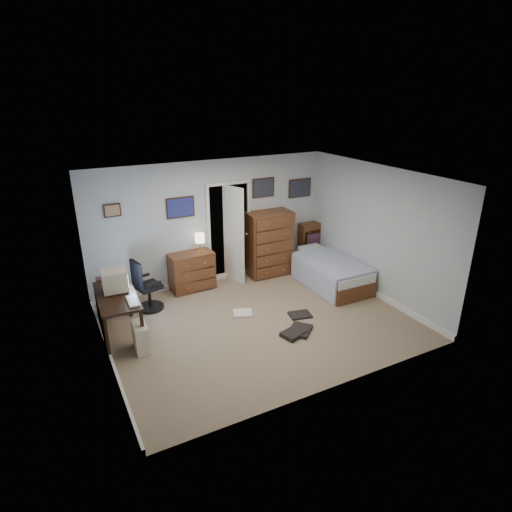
{
  "coord_description": "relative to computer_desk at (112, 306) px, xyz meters",
  "views": [
    {
      "loc": [
        -3.04,
        -5.71,
        3.76
      ],
      "look_at": [
        0.1,
        0.3,
        1.1
      ],
      "focal_mm": 30.0,
      "sensor_mm": 36.0,
      "label": 1
    }
  ],
  "objects": [
    {
      "name": "pc_tower",
      "position": [
        0.29,
        -0.55,
        -0.35
      ],
      "size": [
        0.22,
        0.43,
        0.45
      ],
      "rotation": [
        0.0,
        0.0,
        -0.05
      ],
      "color": "beige",
      "rests_on": "floor"
    },
    {
      "name": "crt_monitor",
      "position": [
        0.11,
        0.15,
        0.36
      ],
      "size": [
        0.4,
        0.37,
        0.36
      ],
      "rotation": [
        0.0,
        0.0,
        -0.05
      ],
      "color": "beige",
      "rests_on": "computer_desk"
    },
    {
      "name": "computer_desk",
      "position": [
        0.0,
        0.0,
        0.0
      ],
      "size": [
        0.65,
        1.32,
        0.74
      ],
      "rotation": [
        0.0,
        0.0,
        -0.05
      ],
      "color": "black",
      "rests_on": "floor"
    },
    {
      "name": "table_lamp",
      "position": [
        1.92,
        1.14,
        0.46
      ],
      "size": [
        0.2,
        0.2,
        0.37
      ],
      "rotation": [
        0.0,
        0.0,
        0.05
      ],
      "color": "gold",
      "rests_on": "low_dresser"
    },
    {
      "name": "floor",
      "position": [
        2.29,
        -0.64,
        -0.58
      ],
      "size": [
        5.0,
        4.0,
        0.02
      ],
      "primitive_type": "cube",
      "color": "#86765C",
      "rests_on": "ground"
    },
    {
      "name": "bed",
      "position": [
        4.28,
        0.05,
        -0.29
      ],
      "size": [
        1.0,
        1.82,
        0.59
      ],
      "rotation": [
        0.0,
        0.0,
        -0.01
      ],
      "color": "brown",
      "rests_on": "floor"
    },
    {
      "name": "headboard_bookcase",
      "position": [
        4.86,
        1.22,
        -0.07
      ],
      "size": [
        1.06,
        0.28,
        0.95
      ],
      "rotation": [
        0.0,
        0.0,
        -0.01
      ],
      "color": "brown",
      "rests_on": "floor"
    },
    {
      "name": "wall_posters",
      "position": [
        2.86,
        1.34,
        1.17
      ],
      "size": [
        4.38,
        0.04,
        0.6
      ],
      "color": "#331E11",
      "rests_on": "floor"
    },
    {
      "name": "doorway",
      "position": [
        2.64,
        1.63,
        0.43
      ],
      "size": [
        0.96,
        1.12,
        2.05
      ],
      "color": "black",
      "rests_on": "floor"
    },
    {
      "name": "office_chair",
      "position": [
        0.7,
        0.69,
        -0.19
      ],
      "size": [
        0.57,
        0.57,
        0.99
      ],
      "rotation": [
        0.0,
        0.0,
        0.23
      ],
      "color": "black",
      "rests_on": "floor"
    },
    {
      "name": "keyboard",
      "position": [
        0.27,
        -0.35,
        0.18
      ],
      "size": [
        0.17,
        0.4,
        0.02
      ],
      "primitive_type": "cube",
      "rotation": [
        0.0,
        0.0,
        -0.05
      ],
      "color": "beige",
      "rests_on": "computer_desk"
    },
    {
      "name": "media_stack",
      "position": [
        -0.03,
        0.73,
        -0.19
      ],
      "size": [
        0.16,
        0.16,
        0.77
      ],
      "primitive_type": "cube",
      "rotation": [
        0.0,
        0.0,
        -0.02
      ],
      "color": "maroon",
      "rests_on": "floor"
    },
    {
      "name": "floor_clutter",
      "position": [
        2.63,
        -1.01,
        -0.54
      ],
      "size": [
        1.3,
        1.42,
        0.08
      ],
      "rotation": [
        0.0,
        0.0,
        -0.06
      ],
      "color": "silver",
      "rests_on": "floor"
    },
    {
      "name": "low_dresser",
      "position": [
        1.72,
        1.14,
        -0.19
      ],
      "size": [
        0.88,
        0.47,
        0.76
      ],
      "primitive_type": "cube",
      "rotation": [
        0.0,
        0.0,
        0.05
      ],
      "color": "brown",
      "rests_on": "floor"
    },
    {
      "name": "tall_dresser",
      "position": [
        3.45,
        1.11,
        0.12
      ],
      "size": [
        0.96,
        0.59,
        1.38
      ],
      "primitive_type": "cube",
      "rotation": [
        0.0,
        0.0,
        -0.04
      ],
      "color": "brown",
      "rests_on": "floor"
    }
  ]
}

